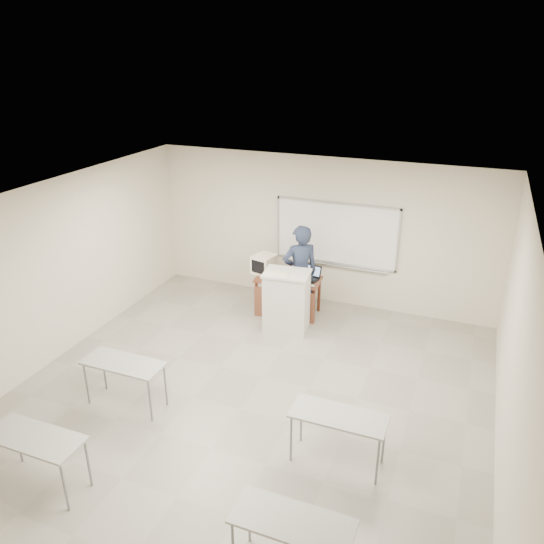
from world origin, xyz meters
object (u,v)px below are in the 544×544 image
at_px(podium, 287,301).
at_px(whiteboard, 336,235).
at_px(laptop, 310,276).
at_px(mouse, 312,286).
at_px(instructor_desk, 286,291).
at_px(crt_monitor, 265,264).
at_px(presenter, 300,273).
at_px(keyboard, 277,273).

bearing_deg(podium, whiteboard, 64.44).
bearing_deg(laptop, mouse, -54.78).
relative_size(instructor_desk, crt_monitor, 2.85).
bearing_deg(whiteboard, laptop, -114.24).
xyz_separation_m(podium, presenter, (0.07, 0.54, 0.36)).
height_order(mouse, keyboard, keyboard).
bearing_deg(crt_monitor, laptop, 14.95).
relative_size(mouse, presenter, 0.06).
bearing_deg(crt_monitor, instructor_desk, -9.95).
height_order(podium, crt_monitor, podium).
height_order(crt_monitor, mouse, crt_monitor).
height_order(whiteboard, crt_monitor, whiteboard).
bearing_deg(whiteboard, crt_monitor, -150.86).
relative_size(podium, crt_monitor, 2.62).
height_order(laptop, mouse, laptop).
bearing_deg(podium, mouse, 44.40).
height_order(mouse, presenter, presenter).
xyz_separation_m(whiteboard, instructor_desk, (-0.70, -0.93, -0.96)).
bearing_deg(presenter, mouse, 122.25).
relative_size(podium, mouse, 10.96).
height_order(whiteboard, keyboard, whiteboard).
height_order(keyboard, presenter, presenter).
xyz_separation_m(crt_monitor, presenter, (0.82, -0.22, 0.02)).
relative_size(whiteboard, crt_monitor, 5.59).
distance_m(crt_monitor, presenter, 0.85).
distance_m(crt_monitor, laptop, 0.96).
relative_size(crt_monitor, keyboard, 1.04).
bearing_deg(podium, presenter, 75.94).
bearing_deg(mouse, instructor_desk, 150.23).
distance_m(instructor_desk, laptop, 0.56).
bearing_deg(podium, instructor_desk, 104.33).
xyz_separation_m(whiteboard, crt_monitor, (-1.25, -0.70, -0.55)).
bearing_deg(mouse, presenter, 138.38).
distance_m(crt_monitor, mouse, 1.16).
distance_m(instructor_desk, podium, 0.56).
xyz_separation_m(podium, mouse, (0.35, 0.43, 0.19)).
distance_m(whiteboard, instructor_desk, 1.51).
xyz_separation_m(whiteboard, podium, (-0.50, -1.45, -0.90)).
distance_m(laptop, keyboard, 1.04).
bearing_deg(presenter, laptop, -154.02).
bearing_deg(keyboard, crt_monitor, 121.14).
height_order(laptop, keyboard, keyboard).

